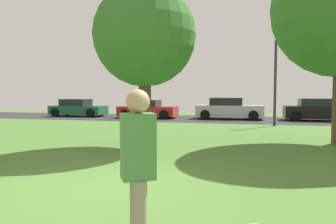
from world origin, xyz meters
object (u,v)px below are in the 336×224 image
(person_catcher, at_px, (138,168))
(parked_car_black, at_px, (320,110))
(street_lamp_post, at_px, (275,83))
(oak_tree_center, at_px, (145,36))
(parked_car_silver, at_px, (229,109))
(parked_car_red, at_px, (147,110))
(parked_car_green, at_px, (78,108))

(person_catcher, xyz_separation_m, parked_car_black, (5.51, 18.60, -0.31))
(street_lamp_post, bearing_deg, parked_car_black, 53.46)
(parked_car_black, distance_m, street_lamp_post, 5.41)
(oak_tree_center, bearing_deg, parked_car_silver, 80.69)
(parked_car_red, bearing_deg, parked_car_silver, 4.37)
(parked_car_green, xyz_separation_m, parked_car_silver, (11.38, 0.16, 0.06))
(oak_tree_center, relative_size, parked_car_black, 1.17)
(parked_car_black, bearing_deg, parked_car_red, -177.62)
(oak_tree_center, relative_size, parked_car_red, 1.27)
(street_lamp_post, bearing_deg, parked_car_red, 156.10)
(parked_car_red, bearing_deg, parked_car_green, 177.22)
(parked_car_black, relative_size, street_lamp_post, 0.98)
(parked_car_red, bearing_deg, person_catcher, -72.08)
(parked_car_red, height_order, parked_car_silver, parked_car_silver)
(oak_tree_center, relative_size, person_catcher, 2.98)
(oak_tree_center, distance_m, parked_car_red, 12.49)
(parked_car_green, bearing_deg, parked_car_red, -2.78)
(parked_car_red, xyz_separation_m, parked_car_silver, (5.68, 0.43, 0.07))
(oak_tree_center, relative_size, street_lamp_post, 1.15)
(parked_car_green, bearing_deg, parked_car_silver, 0.80)
(parked_car_green, distance_m, parked_car_black, 17.07)
(parked_car_silver, distance_m, street_lamp_post, 5.12)
(oak_tree_center, xyz_separation_m, person_catcher, (2.14, -6.56, -2.56))
(oak_tree_center, bearing_deg, parked_car_green, 128.49)
(person_catcher, xyz_separation_m, parked_car_green, (-11.55, 18.40, -0.36))
(parked_car_green, bearing_deg, oak_tree_center, -51.51)
(parked_car_silver, bearing_deg, oak_tree_center, -99.31)
(person_catcher, distance_m, parked_car_silver, 18.56)
(parked_car_red, xyz_separation_m, parked_car_black, (11.37, 0.47, 0.06))
(oak_tree_center, bearing_deg, person_catcher, -71.93)
(parked_car_green, relative_size, street_lamp_post, 0.93)
(parked_car_silver, bearing_deg, street_lamp_post, -57.55)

